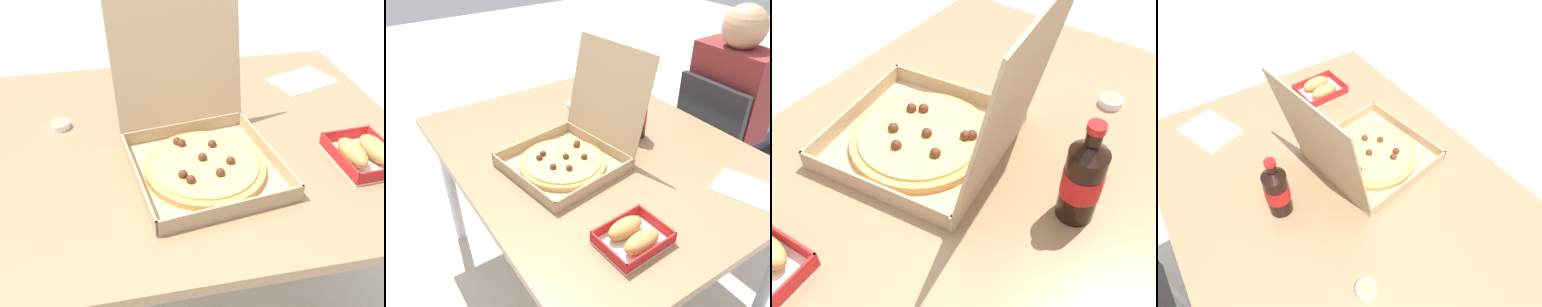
% 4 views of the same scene
% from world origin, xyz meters
% --- Properties ---
extents(dining_table, '(1.30, 1.03, 0.70)m').
position_xyz_m(dining_table, '(0.00, 0.00, 0.64)').
color(dining_table, '#997551').
rests_on(dining_table, ground_plane).
extents(pizza_box_open, '(0.42, 0.48, 0.40)m').
position_xyz_m(pizza_box_open, '(0.01, -0.13, 0.76)').
color(pizza_box_open, tan).
rests_on(pizza_box_open, dining_table).
extents(cola_bottle, '(0.07, 0.07, 0.22)m').
position_xyz_m(cola_bottle, '(0.00, 0.19, 0.80)').
color(cola_bottle, black).
rests_on(cola_bottle, dining_table).
extents(dipping_sauce_cup, '(0.06, 0.06, 0.02)m').
position_xyz_m(dipping_sauce_cup, '(-0.35, 0.12, 0.71)').
color(dipping_sauce_cup, white).
rests_on(dipping_sauce_cup, dining_table).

